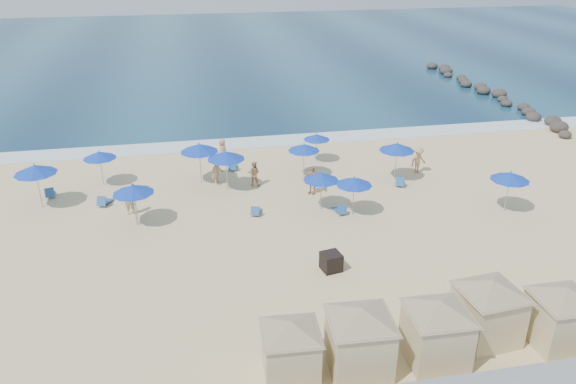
% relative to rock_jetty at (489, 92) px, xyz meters
% --- Properties ---
extents(ground, '(160.00, 160.00, 0.00)m').
position_rel_rock_jetty_xyz_m(ground, '(-24.01, -24.90, -0.36)').
color(ground, beige).
rests_on(ground, ground).
extents(ocean, '(160.00, 80.00, 0.06)m').
position_rel_rock_jetty_xyz_m(ocean, '(-24.01, 30.10, -0.33)').
color(ocean, '#0D2F4C').
rests_on(ocean, ground).
extents(surf_line, '(160.00, 2.50, 0.08)m').
position_rel_rock_jetty_xyz_m(surf_line, '(-24.01, -9.40, -0.32)').
color(surf_line, white).
rests_on(surf_line, ground).
extents(rock_jetty, '(2.56, 26.66, 0.96)m').
position_rel_rock_jetty_xyz_m(rock_jetty, '(0.00, 0.00, 0.00)').
color(rock_jetty, '#2B2624').
rests_on(rock_jetty, ground).
extents(trash_bin, '(1.04, 1.04, 0.88)m').
position_rel_rock_jetty_xyz_m(trash_bin, '(-23.71, -27.99, 0.08)').
color(trash_bin, black).
rests_on(trash_bin, ground).
extents(cabana_0, '(4.19, 4.19, 2.63)m').
position_rel_rock_jetty_xyz_m(cabana_0, '(-26.98, -34.55, 1.15)').
color(cabana_0, beige).
rests_on(cabana_0, ground).
extents(cabana_1, '(4.69, 4.69, 2.95)m').
position_rel_rock_jetty_xyz_m(cabana_1, '(-24.46, -34.65, 1.33)').
color(cabana_1, beige).
rests_on(cabana_1, ground).
extents(cabana_2, '(4.61, 4.61, 2.89)m').
position_rel_rock_jetty_xyz_m(cabana_2, '(-21.52, -34.74, 1.29)').
color(cabana_2, beige).
rests_on(cabana_2, ground).
extents(cabana_3, '(4.68, 4.68, 2.95)m').
position_rel_rock_jetty_xyz_m(cabana_3, '(-19.04, -33.95, 1.33)').
color(cabana_3, beige).
rests_on(cabana_3, ground).
extents(cabana_4, '(4.48, 4.48, 2.81)m').
position_rel_rock_jetty_xyz_m(cabana_4, '(-16.44, -34.76, 1.25)').
color(cabana_4, beige).
rests_on(cabana_4, ground).
extents(umbrella_0, '(2.41, 2.41, 2.75)m').
position_rel_rock_jetty_xyz_m(umbrella_0, '(-38.65, -18.11, 2.02)').
color(umbrella_0, '#A5A8AD').
rests_on(umbrella_0, ground).
extents(umbrella_1, '(2.15, 2.15, 2.45)m').
position_rel_rock_jetty_xyz_m(umbrella_1, '(-33.01, -21.41, 1.76)').
color(umbrella_1, '#A5A8AD').
rests_on(umbrella_1, ground).
extents(umbrella_2, '(2.07, 2.07, 2.35)m').
position_rel_rock_jetty_xyz_m(umbrella_2, '(-35.43, -15.48, 1.68)').
color(umbrella_2, '#A5A8AD').
rests_on(umbrella_2, ground).
extents(umbrella_3, '(2.20, 2.20, 2.51)m').
position_rel_rock_jetty_xyz_m(umbrella_3, '(-33.06, -21.57, 1.81)').
color(umbrella_3, '#A5A8AD').
rests_on(umbrella_3, ground).
extents(umbrella_4, '(2.41, 2.41, 2.75)m').
position_rel_rock_jetty_xyz_m(umbrella_4, '(-29.25, -16.30, 2.02)').
color(umbrella_4, '#A5A8AD').
rests_on(umbrella_4, ground).
extents(umbrella_5, '(2.34, 2.34, 2.66)m').
position_rel_rock_jetty_xyz_m(umbrella_5, '(-27.70, -17.75, 1.95)').
color(umbrella_5, '#A5A8AD').
rests_on(umbrella_5, ground).
extents(umbrella_6, '(2.07, 2.07, 2.36)m').
position_rel_rock_jetty_xyz_m(umbrella_6, '(-22.62, -21.52, 1.68)').
color(umbrella_6, '#A5A8AD').
rests_on(umbrella_6, ground).
extents(umbrella_7, '(2.09, 2.09, 2.38)m').
position_rel_rock_jetty_xyz_m(umbrella_7, '(-22.55, -16.63, 1.70)').
color(umbrella_7, '#A5A8AD').
rests_on(umbrella_7, ground).
extents(umbrella_8, '(2.07, 2.07, 2.35)m').
position_rel_rock_jetty_xyz_m(umbrella_8, '(-20.97, -22.52, 1.68)').
color(umbrella_8, '#A5A8AD').
rests_on(umbrella_8, ground).
extents(umbrella_9, '(1.85, 1.85, 2.11)m').
position_rel_rock_jetty_xyz_m(umbrella_9, '(-21.08, -14.11, 1.47)').
color(umbrella_9, '#A5A8AD').
rests_on(umbrella_9, ground).
extents(umbrella_10, '(2.29, 2.29, 2.61)m').
position_rel_rock_jetty_xyz_m(umbrella_10, '(-16.80, -18.22, 1.90)').
color(umbrella_10, '#A5A8AD').
rests_on(umbrella_10, ground).
extents(umbrella_11, '(2.20, 2.20, 2.51)m').
position_rel_rock_jetty_xyz_m(umbrella_11, '(-12.17, -23.78, 1.81)').
color(umbrella_11, '#A5A8AD').
rests_on(umbrella_11, ground).
extents(beach_chair_0, '(0.81, 1.32, 0.68)m').
position_rel_rock_jetty_xyz_m(beach_chair_0, '(-38.47, -16.68, -0.13)').
color(beach_chair_0, '#2A589A').
rests_on(beach_chair_0, ground).
extents(beach_chair_1, '(0.95, 1.35, 0.68)m').
position_rel_rock_jetty_xyz_m(beach_chair_1, '(-35.07, -18.54, -0.13)').
color(beach_chair_1, '#2A589A').
rests_on(beach_chair_1, ground).
extents(beach_chair_2, '(0.77, 1.31, 0.68)m').
position_rel_rock_jetty_xyz_m(beach_chair_2, '(-27.02, -14.49, -0.13)').
color(beach_chair_2, '#2A589A').
rests_on(beach_chair_2, ground).
extents(beach_chair_3, '(0.81, 1.21, 0.61)m').
position_rel_rock_jetty_xyz_m(beach_chair_3, '(-26.41, -21.49, -0.15)').
color(beach_chair_3, '#2A589A').
rests_on(beach_chair_3, ground).
extents(beach_chair_4, '(0.63, 1.21, 0.64)m').
position_rel_rock_jetty_xyz_m(beach_chair_4, '(-21.63, -22.26, -0.14)').
color(beach_chair_4, '#2A589A').
rests_on(beach_chair_4, ground).
extents(beach_chair_5, '(0.98, 1.34, 0.67)m').
position_rel_rock_jetty_xyz_m(beach_chair_5, '(-16.80, -19.17, -0.13)').
color(beach_chair_5, '#2A589A').
rests_on(beach_chair_5, ground).
extents(beachgoer_0, '(0.62, 0.41, 1.69)m').
position_rel_rock_jetty_xyz_m(beachgoer_0, '(-33.43, -20.10, 0.48)').
color(beachgoer_0, tan).
rests_on(beachgoer_0, ground).
extents(beachgoer_1, '(0.95, 0.85, 1.62)m').
position_rel_rock_jetty_xyz_m(beachgoer_1, '(-25.95, -17.38, 0.45)').
color(beachgoer_1, tan).
rests_on(beachgoer_1, ground).
extents(beachgoer_2, '(1.10, 1.04, 1.82)m').
position_rel_rock_jetty_xyz_m(beachgoer_2, '(-22.62, -19.30, 0.55)').
color(beachgoer_2, tan).
rests_on(beachgoer_2, ground).
extents(beachgoer_3, '(1.32, 1.00, 1.81)m').
position_rel_rock_jetty_xyz_m(beachgoer_3, '(-14.90, -17.47, 0.54)').
color(beachgoer_3, tan).
rests_on(beachgoer_3, ground).
extents(beachgoer_4, '(0.58, 0.86, 1.70)m').
position_rel_rock_jetty_xyz_m(beachgoer_4, '(-27.56, -12.90, 0.49)').
color(beachgoer_4, tan).
rests_on(beachgoer_4, ground).
extents(beachgoer_5, '(1.24, 1.31, 1.78)m').
position_rel_rock_jetty_xyz_m(beachgoer_5, '(-28.22, -16.75, 0.53)').
color(beachgoer_5, tan).
rests_on(beachgoer_5, ground).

